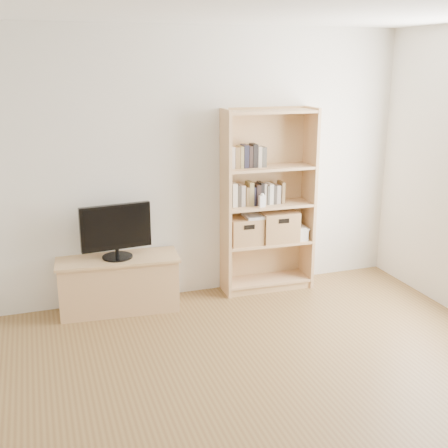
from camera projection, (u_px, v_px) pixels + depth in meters
name	position (u px, v px, depth m)	size (l,w,h in m)	color
floor	(294.00, 441.00, 3.49)	(4.50, 5.00, 0.01)	brown
back_wall	(185.00, 167.00, 5.40)	(4.50, 0.02, 2.60)	silver
tv_stand	(119.00, 285.00, 5.29)	(1.08, 0.41, 0.50)	tan
bookshelf	(268.00, 202.00, 5.61)	(0.92, 0.33, 1.85)	tan
television	(116.00, 231.00, 5.14)	(0.65, 0.05, 0.51)	black
books_row_mid	(268.00, 192.00, 5.60)	(0.88, 0.17, 0.24)	#4A4740
books_row_upper	(249.00, 157.00, 5.44)	(0.38, 0.14, 0.20)	#4A4740
baby_monitor	(262.00, 201.00, 5.48)	(0.06, 0.04, 0.11)	white
basket_left	(245.00, 231.00, 5.61)	(0.32, 0.27, 0.27)	#AD7E4E
basket_right	(278.00, 226.00, 5.71)	(0.37, 0.30, 0.30)	#AD7E4E
laptop	(261.00, 215.00, 5.61)	(0.34, 0.24, 0.03)	silver
magazine_stack	(296.00, 233.00, 5.79)	(0.17, 0.25, 0.11)	silver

